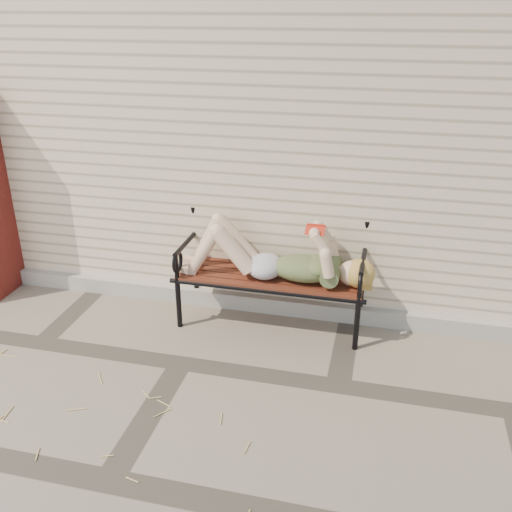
# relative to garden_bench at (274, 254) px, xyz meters

# --- Properties ---
(ground) EXTENTS (80.00, 80.00, 0.00)m
(ground) POSITION_rel_garden_bench_xyz_m (-0.56, -0.87, -0.63)
(ground) COLOR gray
(ground) RESTS_ON ground
(house_wall) EXTENTS (8.00, 4.00, 3.00)m
(house_wall) POSITION_rel_garden_bench_xyz_m (-0.56, 2.13, 0.87)
(house_wall) COLOR beige
(house_wall) RESTS_ON ground
(foundation_strip) EXTENTS (8.00, 0.10, 0.15)m
(foundation_strip) POSITION_rel_garden_bench_xyz_m (-0.56, 0.10, -0.56)
(foundation_strip) COLOR #AAA799
(foundation_strip) RESTS_ON ground
(garden_bench) EXTENTS (1.75, 0.69, 1.13)m
(garden_bench) POSITION_rel_garden_bench_xyz_m (0.00, 0.00, 0.00)
(garden_bench) COLOR black
(garden_bench) RESTS_ON ground
(reading_woman) EXTENTS (1.65, 0.37, 0.52)m
(reading_woman) POSITION_rel_garden_bench_xyz_m (0.01, -0.14, 0.04)
(reading_woman) COLOR #093944
(reading_woman) RESTS_ON ground
(straw_scatter) EXTENTS (3.08, 1.70, 0.01)m
(straw_scatter) POSITION_rel_garden_bench_xyz_m (-1.13, -1.90, -0.63)
(straw_scatter) COLOR #E0BA6D
(straw_scatter) RESTS_ON ground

